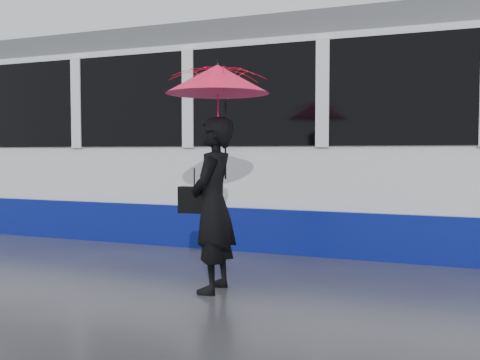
% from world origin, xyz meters
% --- Properties ---
extents(ground, '(90.00, 90.00, 0.00)m').
position_xyz_m(ground, '(0.00, 0.00, 0.00)').
color(ground, '#2D2D32').
rests_on(ground, ground).
extents(rails, '(34.00, 1.51, 0.02)m').
position_xyz_m(rails, '(0.00, 2.50, 0.01)').
color(rails, '#3F3D38').
rests_on(rails, ground).
extents(tram, '(26.00, 2.56, 3.35)m').
position_xyz_m(tram, '(-1.59, 2.50, 1.64)').
color(tram, white).
rests_on(tram, ground).
extents(woman, '(0.47, 0.68, 1.77)m').
position_xyz_m(woman, '(-0.72, -0.89, 0.88)').
color(woman, black).
rests_on(woman, ground).
extents(umbrella, '(1.12, 1.12, 1.19)m').
position_xyz_m(umbrella, '(-0.67, -0.89, 1.94)').
color(umbrella, '#FF1559').
rests_on(umbrella, ground).
extents(handbag, '(0.33, 0.16, 0.45)m').
position_xyz_m(handbag, '(-0.94, -0.87, 0.93)').
color(handbag, black).
rests_on(handbag, ground).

